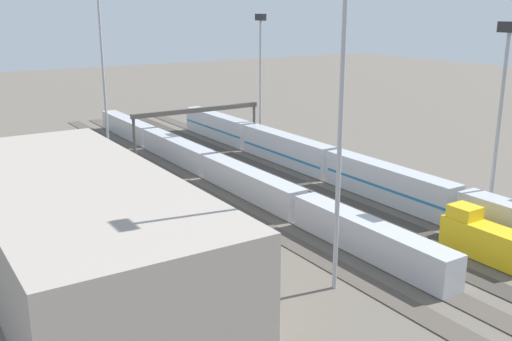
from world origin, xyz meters
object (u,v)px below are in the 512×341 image
train_on_track_3 (210,165)px  train_on_track_0 (332,165)px  light_mast_0 (502,99)px  signal_gantry (197,116)px  maintenance_shed (74,221)px  light_mast_1 (342,74)px  train_on_track_1 (484,239)px  light_mast_3 (101,42)px  light_mast_2 (260,63)px

train_on_track_3 → train_on_track_0: bearing=-128.7°
train_on_track_0 → light_mast_0: size_ratio=3.89×
signal_gantry → maintenance_shed: 47.49m
light_mast_1 → maintenance_shed: 31.36m
train_on_track_1 → light_mast_3: light_mast_3 is taller
light_mast_0 → signal_gantry: light_mast_0 is taller
train_on_track_1 → maintenance_shed: 43.50m
train_on_track_3 → light_mast_1: light_mast_1 is taller
light_mast_3 → maintenance_shed: 52.17m
light_mast_1 → maintenance_shed: bearing=44.9°
signal_gantry → light_mast_0: bearing=-166.1°
train_on_track_1 → light_mast_0: (5.12, -7.83, 13.75)m
train_on_track_0 → train_on_track_3: size_ratio=1.00×
maintenance_shed → light_mast_3: bearing=-22.6°
light_mast_0 → light_mast_1: light_mast_1 is taller
train_on_track_0 → maintenance_shed: size_ratio=1.98×
light_mast_1 → signal_gantry: 57.07m
train_on_track_0 → train_on_track_1: (-31.39, 5.00, -0.44)m
signal_gantry → light_mast_3: bearing=49.4°
train_on_track_1 → light_mast_2: (56.67, -8.24, 14.01)m
train_on_track_3 → light_mast_2: 26.62m
train_on_track_3 → signal_gantry: size_ratio=3.82×
train_on_track_0 → signal_gantry: bearing=21.2°
train_on_track_3 → light_mast_3: 31.92m
train_on_track_0 → light_mast_3: (36.95, 23.06, 17.67)m
light_mast_0 → light_mast_1: size_ratio=0.75×
light_mast_1 → maintenance_shed: light_mast_1 is taller
light_mast_3 → signal_gantry: size_ratio=1.31×
train_on_track_3 → train_on_track_1: train_on_track_1 is taller
light_mast_0 → light_mast_1: 26.39m
light_mast_0 → maintenance_shed: light_mast_0 is taller
light_mast_1 → signal_gantry: light_mast_1 is taller
train_on_track_1 → train_on_track_3: bearing=13.0°
light_mast_3 → signal_gantry: bearing=-130.6°
light_mast_0 → light_mast_1: bearing=94.3°
train_on_track_0 → signal_gantry: size_ratio=3.82×
train_on_track_1 → light_mast_3: (68.33, 18.06, 18.11)m
train_on_track_3 → light_mast_3: size_ratio=2.93×
light_mast_0 → light_mast_2: 51.55m
light_mast_2 → light_mast_0: bearing=179.5°
train_on_track_3 → light_mast_1: bearing=168.6°
train_on_track_1 → light_mast_3: 72.96m
train_on_track_0 → maintenance_shed: bearing=102.1°
signal_gantry → train_on_track_3: bearing=160.0°
light_mast_0 → train_on_track_3: bearing=25.0°
train_on_track_3 → light_mast_0: bearing=-155.0°
train_on_track_0 → light_mast_2: size_ratio=3.81×
train_on_track_1 → signal_gantry: size_ratio=0.40×
train_on_track_1 → light_mast_0: size_ratio=0.41×
train_on_track_0 → light_mast_3: bearing=32.0°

